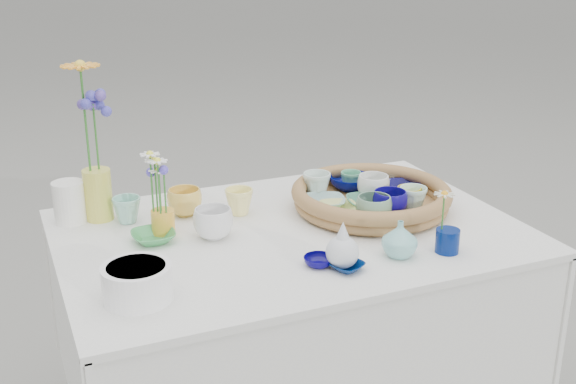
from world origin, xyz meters
name	(u,v)px	position (x,y,z in m)	size (l,w,h in m)	color
wicker_tray	(371,197)	(0.28, 0.05, 0.80)	(0.47, 0.47, 0.08)	brown
tray_ceramic_0	(351,182)	(0.29, 0.19, 0.80)	(0.13, 0.13, 0.04)	#040D6F
tray_ceramic_1	(402,188)	(0.42, 0.10, 0.80)	(0.12, 0.12, 0.03)	#020034
tray_ceramic_2	(409,198)	(0.36, -0.03, 0.82)	(0.07, 0.07, 0.07)	gold
tray_ceramic_3	(368,203)	(0.26, 0.02, 0.80)	(0.13, 0.13, 0.03)	#468B69
tray_ceramic_4	(374,210)	(0.21, -0.09, 0.82)	(0.10, 0.10, 0.08)	gray
tray_ceramic_5	(324,203)	(0.14, 0.08, 0.80)	(0.12, 0.12, 0.03)	#8EBDBB
tray_ceramic_6	(317,185)	(0.15, 0.16, 0.82)	(0.08, 0.08, 0.08)	silver
tray_ceramic_7	(373,187)	(0.30, 0.08, 0.82)	(0.10, 0.10, 0.08)	white
tray_ceramic_8	(381,180)	(0.40, 0.20, 0.80)	(0.08, 0.08, 0.03)	#90BAF6
tray_ceramic_9	(390,204)	(0.28, -0.06, 0.82)	(0.10, 0.10, 0.08)	#100871
tray_ceramic_10	(338,209)	(0.15, 0.02, 0.80)	(0.11, 0.11, 0.03)	#D8DB78
tray_ceramic_11	(413,200)	(0.36, -0.05, 0.82)	(0.08, 0.08, 0.07)	silver
tray_ceramic_12	(351,181)	(0.28, 0.18, 0.81)	(0.06, 0.06, 0.06)	#56A981
loose_ceramic_0	(185,202)	(-0.24, 0.22, 0.80)	(0.10, 0.10, 0.08)	#E9C051
loose_ceramic_1	(239,202)	(-0.09, 0.17, 0.80)	(0.08, 0.08, 0.08)	#FFF28A
loose_ceramic_2	(153,237)	(-0.37, 0.07, 0.78)	(0.12, 0.12, 0.03)	#3C9951
loose_ceramic_3	(213,223)	(-0.21, 0.03, 0.81)	(0.11, 0.11, 0.08)	white
loose_ceramic_4	(319,261)	(-0.03, -0.24, 0.78)	(0.08, 0.08, 0.02)	#080258
loose_ceramic_5	(127,210)	(-0.41, 0.23, 0.80)	(0.08, 0.08, 0.07)	#8FD2BE
loose_ceramic_6	(347,266)	(0.03, -0.29, 0.77)	(0.08, 0.08, 0.02)	#021D55
fluted_bowl	(137,283)	(-0.47, -0.23, 0.81)	(0.16, 0.16, 0.08)	white
bud_vase_paleblue	(343,244)	(0.02, -0.27, 0.83)	(0.08, 0.08, 0.13)	silver
bud_vase_seafoam	(400,239)	(0.19, -0.27, 0.81)	(0.09, 0.09, 0.10)	#7BC0BB
bud_vase_cobalt	(447,241)	(0.31, -0.29, 0.80)	(0.06, 0.06, 0.06)	#03185A
single_daisy	(443,212)	(0.30, -0.28, 0.87)	(0.06, 0.06, 0.12)	beige
tall_vase_yellow	(98,195)	(-0.47, 0.29, 0.84)	(0.08, 0.08, 0.15)	#CFCB49
gerbera	(85,119)	(-0.49, 0.29, 1.06)	(0.12, 0.12, 0.31)	#FFA52E
hydrangea	(96,137)	(-0.46, 0.29, 1.01)	(0.08, 0.08, 0.26)	#5640A0
white_pitcher	(69,202)	(-0.55, 0.30, 0.82)	(0.13, 0.09, 0.12)	white
daisy_cup	(163,222)	(-0.33, 0.11, 0.80)	(0.06, 0.06, 0.07)	gold
daisy_posy	(158,182)	(-0.34, 0.11, 0.92)	(0.08, 0.08, 0.16)	white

